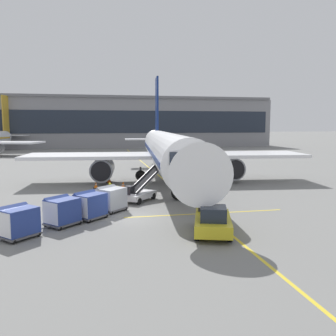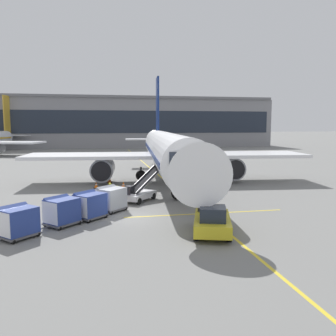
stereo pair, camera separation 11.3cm
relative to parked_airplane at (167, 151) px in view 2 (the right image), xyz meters
The scene contains 16 objects.
ground_plane 16.71m from the parked_airplane, 110.44° to the right, with size 600.00×600.00×0.00m, color slate.
parked_airplane is the anchor object (origin of this frame).
belt_loader 10.91m from the parked_airplane, 113.60° to the right, with size 4.34×4.98×2.83m.
baggage_cart_lead 15.01m from the parked_airplane, 117.66° to the right, with size 2.55×2.55×1.91m.
baggage_cart_second 17.41m from the parked_airplane, 119.17° to the right, with size 2.55×2.55×1.91m.
baggage_cart_third 19.45m from the parked_airplane, 121.72° to the right, with size 2.55×2.55×1.91m.
baggage_cart_fourth 22.43m from the parked_airplane, 123.70° to the right, with size 2.55×2.55×1.91m.
pushback_tug 20.21m from the parked_airplane, 93.24° to the right, with size 3.30×4.82×1.83m.
ground_crew_by_loader 13.78m from the parked_airplane, 117.79° to the right, with size 0.42×0.47×1.74m.
ground_crew_by_carts 12.67m from the parked_airplane, 123.44° to the right, with size 0.42×0.48×1.74m.
safety_cone_engine_keepout 7.33m from the parked_airplane, 143.38° to the right, with size 0.70×0.70×0.79m.
safety_cone_wingtip 9.11m from the parked_airplane, 160.67° to the right, with size 0.54×0.54×0.62m.
safety_cone_nose_mark 7.33m from the parked_airplane, behind, with size 0.62×0.62×0.71m.
apron_guidance_line_lead_in 3.62m from the parked_airplane, 97.67° to the right, with size 0.20×110.00×0.01m.
apron_guidance_line_stop_bar 15.58m from the parked_airplane, 90.27° to the right, with size 12.00×0.20×0.01m.
terminal_building 71.28m from the parked_airplane, 96.00° to the left, with size 103.52×19.42×14.75m.
Camera 2 is at (-1.96, -24.35, 6.49)m, focal length 37.85 mm.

